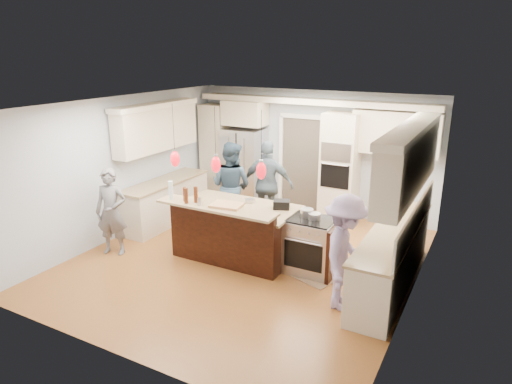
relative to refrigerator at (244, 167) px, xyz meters
The scene contains 23 objects.
ground_plane 3.19m from the refrigerator, 59.58° to the right, with size 6.00×6.00×0.00m, color #AC702F.
room_shell 3.20m from the refrigerator, 59.58° to the right, with size 5.54×6.04×2.72m.
refrigerator is the anchor object (origin of this frame).
oven_column 2.31m from the refrigerator, ahead, with size 0.72×0.69×2.30m.
back_upper_cabinets 1.12m from the refrigerator, ahead, with size 5.30×0.61×2.54m.
right_counter_run 4.63m from the refrigerator, 30.36° to the right, with size 0.64×3.10×2.51m.
left_cabinets 2.05m from the refrigerator, 115.94° to the right, with size 0.64×2.30×2.51m.
kitchen_island 2.91m from the refrigerator, 63.10° to the right, with size 2.10×1.46×1.12m.
island_range 3.71m from the refrigerator, 42.59° to the right, with size 0.82×0.71×0.92m.
pendant_lights 3.53m from the refrigerator, 67.57° to the right, with size 1.75×0.15×1.03m.
person_bar_end 3.58m from the refrigerator, 101.20° to the right, with size 0.57×0.38×1.57m, color slate.
person_far_left 1.57m from the refrigerator, 69.82° to the right, with size 0.88×0.68×1.80m, color #283B4E.
person_far_right 1.55m from the refrigerator, 42.20° to the right, with size 1.06×0.44×1.80m, color #4E616E.
person_range_side 4.80m from the refrigerator, 43.41° to the right, with size 1.08×0.62×1.67m, color #9581AE.
floor_rug 3.90m from the refrigerator, 40.29° to the right, with size 0.68×0.99×0.01m, color #937450.
water_bottle 3.29m from the refrigerator, 82.12° to the right, with size 0.07×0.07×0.31m, color silver.
beer_bottle_a 3.30m from the refrigerator, 77.59° to the right, with size 0.06×0.06×0.24m, color #471E0C.
beer_bottle_b 3.40m from the refrigerator, 76.39° to the right, with size 0.07×0.07×0.26m, color #471E0C.
beer_bottle_c 3.32m from the refrigerator, 74.03° to the right, with size 0.07×0.07×0.27m, color #471E0C.
drink_can 3.43m from the refrigerator, 72.37° to the right, with size 0.07×0.07×0.12m, color #B7B7BC.
cutting_board 3.44m from the refrigerator, 64.90° to the right, with size 0.49×0.35×0.04m, color tan.
pot_large 3.52m from the refrigerator, 43.38° to the right, with size 0.21×0.21×0.13m, color #B7B7BC.
pot_small 3.68m from the refrigerator, 42.39° to the right, with size 0.20×0.20×0.10m, color #B7B7BC.
Camera 1 is at (3.59, -6.32, 3.52)m, focal length 32.00 mm.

